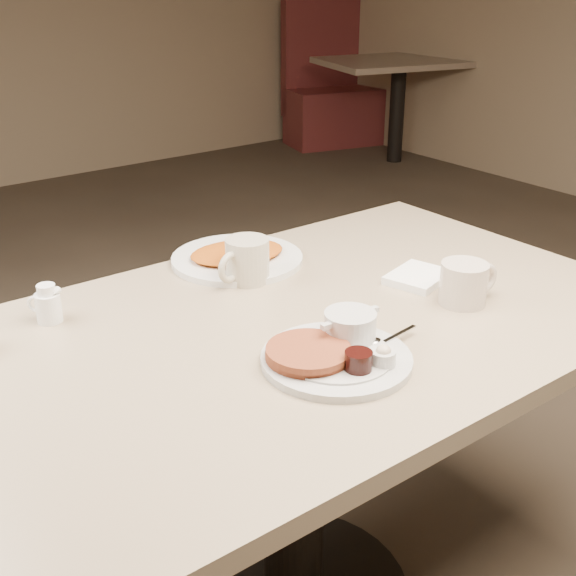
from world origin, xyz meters
TOP-DOWN VIEW (x-y plane):
  - diner_table at (0.00, 0.00)m, footprint 1.50×0.90m
  - main_plate at (-0.03, -0.17)m, footprint 0.34×0.28m
  - coffee_mug_near at (0.35, -0.14)m, footprint 0.15×0.11m
  - napkin at (0.35, -0.00)m, footprint 0.16×0.14m
  - coffee_mug_far at (0.04, 0.23)m, footprint 0.15×0.12m
  - creamer_right at (-0.39, 0.31)m, footprint 0.07×0.07m
  - hash_plate at (0.09, 0.34)m, footprint 0.37×0.37m
  - booth_back_right at (3.37, 3.52)m, footprint 1.39×1.53m

SIDE VIEW (x-z plane):
  - booth_back_right at x=3.37m, z-range -0.15..0.97m
  - diner_table at x=0.00m, z-range 0.21..0.96m
  - napkin at x=0.35m, z-range 0.75..0.77m
  - hash_plate at x=0.09m, z-range 0.75..0.78m
  - main_plate at x=-0.03m, z-range 0.74..0.81m
  - creamer_right at x=-0.39m, z-range 0.75..0.83m
  - coffee_mug_near at x=0.35m, z-range 0.75..0.84m
  - coffee_mug_far at x=0.04m, z-range 0.75..0.85m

